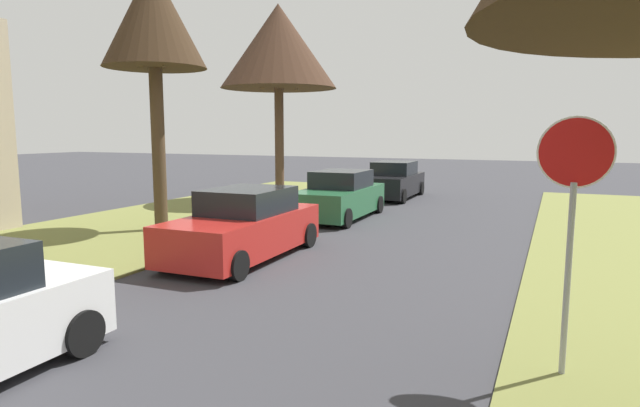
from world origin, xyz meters
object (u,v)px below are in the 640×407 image
(parked_sedan_green, at_px, (340,196))
(parked_sedan_black, at_px, (393,181))
(street_tree_left_far, at_px, (278,47))
(parked_sedan_red, at_px, (244,226))
(street_tree_left_mid_b, at_px, (153,20))
(stop_sign_far, at_px, (573,190))

(parked_sedan_green, distance_m, parked_sedan_black, 6.06)
(street_tree_left_far, xyz_separation_m, parked_sedan_red, (3.93, -8.99, -5.46))
(street_tree_left_mid_b, distance_m, street_tree_left_far, 7.17)
(parked_sedan_black, bearing_deg, street_tree_left_mid_b, -110.61)
(street_tree_left_mid_b, relative_size, parked_sedan_green, 1.66)
(stop_sign_far, xyz_separation_m, parked_sedan_black, (-6.65, 15.79, -1.48))
(stop_sign_far, distance_m, parked_sedan_red, 7.65)
(parked_sedan_red, xyz_separation_m, parked_sedan_green, (-0.14, 6.13, 0.00))
(stop_sign_far, relative_size, parked_sedan_green, 0.67)
(street_tree_left_far, bearing_deg, parked_sedan_black, 39.48)
(stop_sign_far, relative_size, street_tree_left_far, 0.38)
(stop_sign_far, relative_size, parked_sedan_black, 0.67)
(street_tree_left_far, height_order, parked_sedan_green, street_tree_left_far)
(parked_sedan_red, bearing_deg, parked_sedan_green, 91.27)
(street_tree_left_mid_b, bearing_deg, stop_sign_far, -27.30)
(street_tree_left_mid_b, height_order, parked_sedan_black, street_tree_left_mid_b)
(stop_sign_far, distance_m, street_tree_left_mid_b, 12.43)
(street_tree_left_mid_b, bearing_deg, street_tree_left_far, 89.81)
(street_tree_left_far, bearing_deg, stop_sign_far, -50.16)
(stop_sign_far, height_order, street_tree_left_mid_b, street_tree_left_mid_b)
(stop_sign_far, relative_size, street_tree_left_mid_b, 0.40)
(parked_sedan_green, bearing_deg, parked_sedan_red, -88.73)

